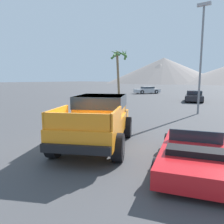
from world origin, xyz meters
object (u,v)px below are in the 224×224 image
(street_lamp_post, at_px, (202,49))
(palm_tree_tall, at_px, (119,61))
(parked_car_dark, at_px, (194,96))
(orange_pickup_truck, at_px, (98,117))
(red_convertible_car, at_px, (195,154))
(parked_car_silver, at_px, (147,90))

(street_lamp_post, xyz_separation_m, palm_tree_tall, (-15.61, 12.01, 0.75))
(parked_car_dark, relative_size, street_lamp_post, 0.61)
(orange_pickup_truck, relative_size, red_convertible_car, 1.16)
(street_lamp_post, height_order, palm_tree_tall, street_lamp_post)
(orange_pickup_truck, xyz_separation_m, palm_tree_tall, (-14.64, 21.96, 4.28))
(parked_car_dark, bearing_deg, palm_tree_tall, -30.88)
(orange_pickup_truck, relative_size, parked_car_silver, 1.13)
(orange_pickup_truck, bearing_deg, street_lamp_post, 56.68)
(red_convertible_car, height_order, palm_tree_tall, palm_tree_tall)
(street_lamp_post, bearing_deg, red_convertible_car, -74.50)
(red_convertible_car, distance_m, parked_car_silver, 32.27)
(red_convertible_car, height_order, street_lamp_post, street_lamp_post)
(palm_tree_tall, bearing_deg, orange_pickup_truck, -56.30)
(orange_pickup_truck, bearing_deg, red_convertible_car, -29.84)
(parked_car_silver, xyz_separation_m, parked_car_dark, (10.66, -8.71, 0.01))
(parked_car_silver, distance_m, street_lamp_post, 22.69)
(parked_car_silver, height_order, street_lamp_post, street_lamp_post)
(parked_car_silver, xyz_separation_m, street_lamp_post, (13.65, -17.69, 3.97))
(parked_car_dark, xyz_separation_m, street_lamp_post, (2.99, -8.98, 3.96))
(parked_car_silver, relative_size, street_lamp_post, 0.61)
(street_lamp_post, bearing_deg, orange_pickup_truck, -95.58)
(orange_pickup_truck, distance_m, street_lamp_post, 10.60)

